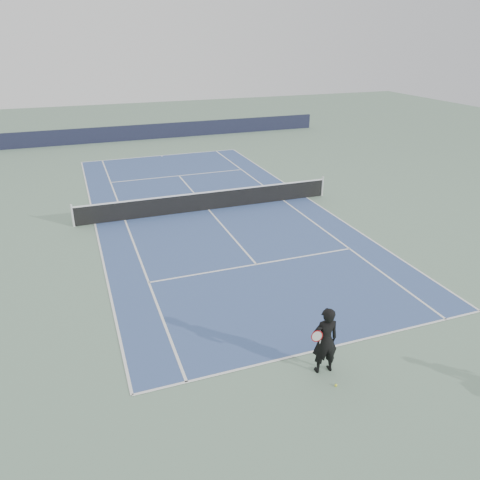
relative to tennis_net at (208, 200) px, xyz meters
name	(u,v)px	position (x,y,z in m)	size (l,w,h in m)	color
ground	(209,210)	(0.00, 0.00, -0.50)	(80.00, 80.00, 0.00)	slate
court_surface	(209,210)	(0.00, 0.00, -0.50)	(10.97, 23.77, 0.01)	#385084
tennis_net	(208,200)	(0.00, 0.00, 0.00)	(12.90, 0.10, 1.07)	silver
windscreen_far	(146,132)	(0.00, 17.88, 0.10)	(30.00, 0.25, 1.20)	black
tennis_player	(325,340)	(-0.64, -12.65, 0.45)	(0.83, 0.57, 1.90)	black
tennis_ball	(336,385)	(-0.63, -13.31, -0.47)	(0.07, 0.07, 0.07)	yellow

